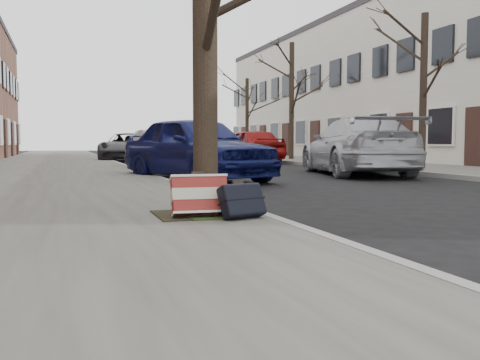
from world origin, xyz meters
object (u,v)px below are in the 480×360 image
object	(u,v)px
car_near_front	(196,148)
suitcase_red	(200,196)
suitcase_navy	(242,200)
car_near_mid	(163,150)

from	to	relation	value
car_near_front	suitcase_red	bearing A→B (deg)	-123.19
suitcase_navy	car_near_mid	distance (m)	12.17
suitcase_red	suitcase_navy	world-z (taller)	suitcase_red
suitcase_navy	car_near_mid	bearing A→B (deg)	65.33
suitcase_red	car_near_mid	bearing A→B (deg)	85.16
suitcase_red	suitcase_navy	xyz separation A→B (m)	(0.39, -0.22, -0.03)
suitcase_red	car_near_front	size ratio (longest dim) A/B	0.13
car_near_mid	suitcase_navy	bearing A→B (deg)	-102.38
suitcase_navy	car_near_front	xyz separation A→B (m)	(1.27, 7.20, 0.47)
suitcase_red	car_near_front	distance (m)	7.19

